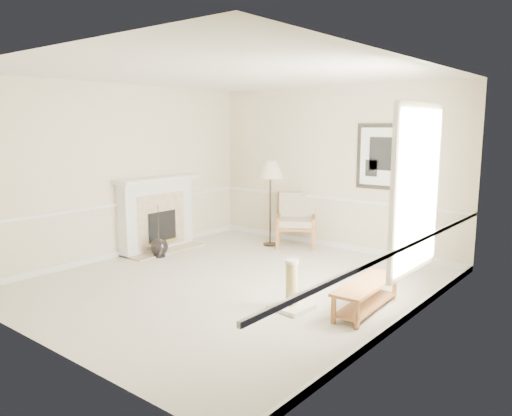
{
  "coord_description": "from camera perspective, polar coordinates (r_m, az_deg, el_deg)",
  "views": [
    {
      "loc": [
        4.56,
        -5.11,
        2.22
      ],
      "look_at": [
        -0.14,
        0.7,
        0.98
      ],
      "focal_mm": 35.0,
      "sensor_mm": 36.0,
      "label": 1
    }
  ],
  "objects": [
    {
      "name": "floor_lamp",
      "position": [
        9.15,
        1.67,
        4.16
      ],
      "size": [
        0.63,
        0.63,
        1.58
      ],
      "rotation": [
        0.0,
        0.0,
        -0.34
      ],
      "color": "black",
      "rests_on": "ground"
    },
    {
      "name": "bench",
      "position": [
        6.22,
        12.48,
        -9.38
      ],
      "size": [
        0.45,
        1.27,
        0.36
      ],
      "rotation": [
        0.0,
        0.0,
        0.06
      ],
      "color": "brown",
      "rests_on": "ground"
    },
    {
      "name": "ground",
      "position": [
        7.2,
        -2.69,
        -8.53
      ],
      "size": [
        5.5,
        5.5,
        0.0
      ],
      "primitive_type": "plane",
      "color": "silver",
      "rests_on": "ground"
    },
    {
      "name": "floor_vase",
      "position": [
        8.67,
        -11.0,
        -4.44
      ],
      "size": [
        0.31,
        0.31,
        0.9
      ],
      "rotation": [
        0.0,
        0.0,
        0.35
      ],
      "color": "black",
      "rests_on": "ground"
    },
    {
      "name": "fireplace",
      "position": [
        9.09,
        -11.28,
        -0.73
      ],
      "size": [
        0.64,
        1.64,
        1.31
      ],
      "color": "white",
      "rests_on": "ground"
    },
    {
      "name": "scratching_post",
      "position": [
        6.17,
        4.08,
        -9.74
      ],
      "size": [
        0.46,
        0.46,
        0.62
      ],
      "rotation": [
        0.0,
        0.0,
        -0.05
      ],
      "color": "silver",
      "rests_on": "ground"
    },
    {
      "name": "room",
      "position": [
        6.82,
        -1.5,
        6.46
      ],
      "size": [
        5.04,
        5.54,
        2.92
      ],
      "color": "beige",
      "rests_on": "ground"
    },
    {
      "name": "armchair",
      "position": [
        9.35,
        4.62,
        -1.04
      ],
      "size": [
        1.03,
        1.05,
        0.97
      ],
      "rotation": [
        0.0,
        0.0,
        0.58
      ],
      "color": "brown",
      "rests_on": "ground"
    }
  ]
}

